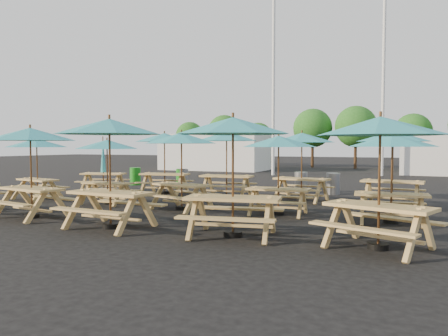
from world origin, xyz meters
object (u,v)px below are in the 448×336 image
at_px(picnic_unit_14, 393,140).
at_px(waste_bin_0, 135,176).
at_px(picnic_unit_11, 302,141).
at_px(waste_bin_2, 183,178).
at_px(picnic_unit_6, 109,132).
at_px(picnic_unit_4, 107,148).
at_px(picnic_unit_7, 181,142).
at_px(waste_bin_3, 301,182).
at_px(waste_bin_1, 182,178).
at_px(picnic_unit_12, 380,133).
at_px(picnic_unit_2, 103,169).
at_px(picnic_unit_9, 233,132).
at_px(picnic_unit_5, 164,141).
at_px(picnic_unit_13, 392,145).
at_px(waste_bin_4, 333,184).
at_px(picnic_unit_8, 227,140).
at_px(picnic_unit_3, 30,139).
at_px(picnic_unit_10, 279,145).
at_px(picnic_unit_1, 37,146).

relative_size(picnic_unit_14, waste_bin_0, 2.94).
bearing_deg(picnic_unit_11, waste_bin_2, 165.07).
bearing_deg(picnic_unit_6, waste_bin_2, 113.10).
xyz_separation_m(picnic_unit_4, picnic_unit_7, (2.87, -0.17, 0.17)).
bearing_deg(waste_bin_3, waste_bin_1, 179.32).
bearing_deg(picnic_unit_12, picnic_unit_14, 110.33).
relative_size(picnic_unit_2, picnic_unit_9, 0.82).
distance_m(picnic_unit_5, picnic_unit_13, 9.25).
bearing_deg(picnic_unit_5, waste_bin_4, 13.52).
relative_size(picnic_unit_5, picnic_unit_12, 0.87).
bearing_deg(waste_bin_2, picnic_unit_9, -55.50).
bearing_deg(picnic_unit_7, waste_bin_2, 133.48).
relative_size(picnic_unit_7, picnic_unit_14, 1.10).
bearing_deg(picnic_unit_5, picnic_unit_8, -11.24).
bearing_deg(picnic_unit_6, picnic_unit_8, 92.80).
height_order(picnic_unit_6, picnic_unit_7, picnic_unit_6).
height_order(picnic_unit_2, picnic_unit_9, picnic_unit_9).
height_order(picnic_unit_3, picnic_unit_4, picnic_unit_3).
relative_size(picnic_unit_2, picnic_unit_14, 0.93).
height_order(picnic_unit_9, picnic_unit_13, picnic_unit_9).
bearing_deg(picnic_unit_11, picnic_unit_8, -169.87).
bearing_deg(waste_bin_1, picnic_unit_11, -23.37).
bearing_deg(picnic_unit_12, picnic_unit_13, 108.39).
bearing_deg(picnic_unit_7, picnic_unit_5, 142.51).
xyz_separation_m(picnic_unit_3, picnic_unit_4, (0.07, 3.04, -0.25)).
bearing_deg(waste_bin_3, picnic_unit_6, -103.70).
relative_size(waste_bin_0, waste_bin_3, 1.00).
bearing_deg(picnic_unit_4, waste_bin_3, 49.16).
distance_m(picnic_unit_10, waste_bin_2, 8.74).
distance_m(picnic_unit_4, picnic_unit_10, 5.79).
relative_size(picnic_unit_3, picnic_unit_8, 1.05).
height_order(picnic_unit_12, picnic_unit_14, picnic_unit_12).
bearing_deg(waste_bin_3, picnic_unit_14, -35.92).
bearing_deg(picnic_unit_8, picnic_unit_7, -95.39).
xyz_separation_m(picnic_unit_6, picnic_unit_10, (3.02, 3.45, -0.31)).
xyz_separation_m(picnic_unit_9, picnic_unit_14, (2.86, 6.42, -0.12)).
distance_m(picnic_unit_1, waste_bin_0, 6.37).
height_order(picnic_unit_1, picnic_unit_12, picnic_unit_12).
relative_size(picnic_unit_11, picnic_unit_13, 1.12).
relative_size(picnic_unit_1, waste_bin_2, 2.97).
bearing_deg(picnic_unit_6, picnic_unit_11, 70.23).
height_order(picnic_unit_7, picnic_unit_13, picnic_unit_7).
xyz_separation_m(picnic_unit_6, picnic_unit_14, (5.84, 6.68, -0.14)).
distance_m(picnic_unit_6, picnic_unit_11, 7.26).
height_order(picnic_unit_4, picnic_unit_12, picnic_unit_12).
bearing_deg(picnic_unit_3, waste_bin_1, 103.07).
bearing_deg(picnic_unit_3, picnic_unit_5, 98.20).
xyz_separation_m(picnic_unit_6, picnic_unit_11, (2.91, 6.65, -0.16)).
height_order(picnic_unit_6, picnic_unit_10, picnic_unit_6).
bearing_deg(picnic_unit_5, picnic_unit_9, -57.23).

